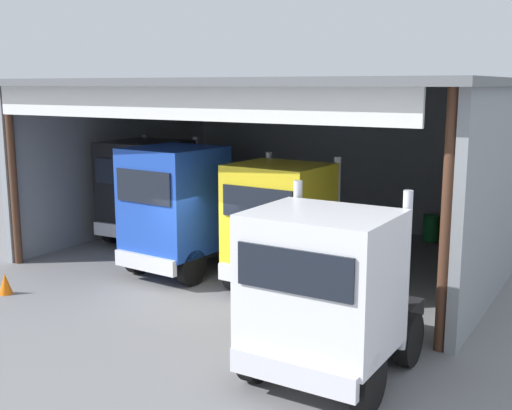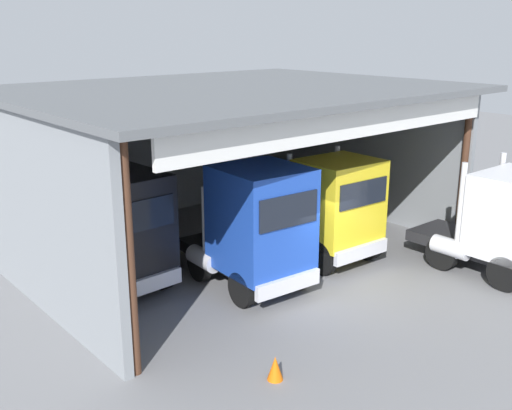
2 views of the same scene
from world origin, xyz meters
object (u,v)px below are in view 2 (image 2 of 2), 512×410
(truck_black_left_bay, at_px, (113,230))
(truck_yellow_right_bay, at_px, (332,208))
(oil_drum, at_px, (233,192))
(tool_cart, at_px, (248,188))
(traffic_cone, at_px, (275,368))
(truck_white_yard_outside, at_px, (506,222))
(truck_blue_center_left_bay, at_px, (256,226))

(truck_black_left_bay, height_order, truck_yellow_right_bay, truck_black_left_bay)
(oil_drum, bearing_deg, tool_cart, -0.57)
(oil_drum, bearing_deg, traffic_cone, -124.77)
(truck_yellow_right_bay, distance_m, oil_drum, 7.95)
(tool_cart, bearing_deg, truck_black_left_bay, -150.95)
(truck_black_left_bay, bearing_deg, truck_white_yard_outside, 143.54)
(truck_black_left_bay, bearing_deg, truck_yellow_right_bay, 157.74)
(truck_blue_center_left_bay, relative_size, oil_drum, 5.17)
(truck_blue_center_left_bay, xyz_separation_m, tool_cart, (6.13, 7.69, -1.45))
(truck_blue_center_left_bay, distance_m, tool_cart, 9.94)
(truck_black_left_bay, distance_m, traffic_cone, 6.65)
(truck_yellow_right_bay, xyz_separation_m, traffic_cone, (-6.18, -4.03, -1.53))
(oil_drum, bearing_deg, truck_yellow_right_bay, -104.03)
(truck_black_left_bay, bearing_deg, tool_cart, -153.26)
(truck_black_left_bay, xyz_separation_m, oil_drum, (8.50, 5.21, -1.45))
(truck_black_left_bay, bearing_deg, truck_blue_center_left_bay, 140.09)
(truck_blue_center_left_bay, relative_size, tool_cart, 4.85)
(truck_blue_center_left_bay, distance_m, traffic_cone, 5.12)
(truck_white_yard_outside, bearing_deg, truck_black_left_bay, -33.49)
(truck_white_yard_outside, bearing_deg, traffic_cone, -0.75)
(oil_drum, bearing_deg, truck_black_left_bay, -148.49)
(truck_yellow_right_bay, distance_m, truck_white_yard_outside, 5.34)
(truck_white_yard_outside, xyz_separation_m, tool_cart, (-0.45, 11.86, -1.22))
(truck_white_yard_outside, distance_m, tool_cart, 11.93)
(truck_black_left_bay, relative_size, tool_cart, 4.43)
(truck_yellow_right_bay, height_order, tool_cart, truck_yellow_right_bay)
(truck_blue_center_left_bay, height_order, truck_white_yard_outside, truck_blue_center_left_bay)
(truck_blue_center_left_bay, bearing_deg, truck_black_left_bay, -33.57)
(truck_black_left_bay, relative_size, truck_white_yard_outside, 0.99)
(truck_black_left_bay, xyz_separation_m, truck_yellow_right_bay, (6.60, -2.40, -0.11))
(oil_drum, height_order, traffic_cone, oil_drum)
(tool_cart, bearing_deg, traffic_cone, -127.56)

